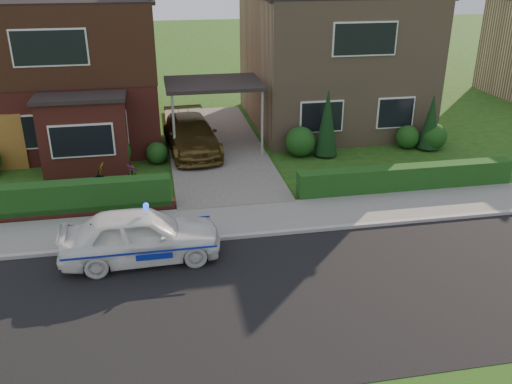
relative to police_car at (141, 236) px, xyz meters
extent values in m
plane|color=#164813|center=(2.95, -2.40, -0.70)|extent=(120.00, 120.00, 0.00)
cube|color=black|center=(2.95, -2.40, -0.70)|extent=(60.00, 6.00, 0.02)
cube|color=#9E9993|center=(2.95, 0.65, -0.64)|extent=(60.00, 0.16, 0.12)
cube|color=slate|center=(2.95, 1.70, -0.65)|extent=(60.00, 2.00, 0.10)
cube|color=#666059|center=(2.95, 8.60, -0.64)|extent=(3.80, 12.00, 0.12)
cube|color=maroon|center=(-2.85, 11.60, 2.20)|extent=(7.20, 8.00, 5.80)
cube|color=white|center=(-4.44, 7.58, 0.70)|extent=(1.80, 0.08, 1.30)
cube|color=white|center=(-1.27, 7.58, 0.70)|extent=(1.60, 0.08, 1.30)
cube|color=white|center=(-2.85, 7.58, 3.70)|extent=(2.60, 0.08, 1.30)
cube|color=black|center=(-2.85, 11.60, 3.65)|extent=(7.26, 8.06, 2.90)
cube|color=maroon|center=(-1.99, 6.90, 0.65)|extent=(3.00, 1.40, 2.70)
cube|color=black|center=(-1.99, 6.90, 2.07)|extent=(3.20, 1.60, 0.14)
cube|color=#8F7358|center=(8.75, 11.60, 2.20)|extent=(7.20, 8.00, 5.80)
cube|color=white|center=(7.16, 7.58, 0.70)|extent=(1.80, 0.08, 1.30)
cube|color=white|center=(10.33, 7.58, 0.70)|extent=(1.60, 0.08, 1.30)
cube|color=white|center=(8.75, 7.58, 3.70)|extent=(2.60, 0.08, 1.30)
cube|color=black|center=(2.95, 8.60, 2.00)|extent=(3.80, 3.00, 0.14)
cylinder|color=gray|center=(1.25, 7.20, 0.65)|extent=(0.10, 0.10, 2.70)
cylinder|color=gray|center=(4.65, 7.20, 0.65)|extent=(0.10, 0.10, 2.70)
cube|color=maroon|center=(-2.85, 2.90, -0.52)|extent=(7.70, 0.25, 0.36)
cube|color=#173912|center=(-2.85, 3.05, -0.70)|extent=(7.50, 0.55, 0.90)
cube|color=#173912|center=(8.75, 2.95, -0.70)|extent=(7.50, 0.55, 0.80)
sphere|color=#173912|center=(-1.05, 6.90, -0.04)|extent=(1.32, 1.32, 1.32)
sphere|color=#173912|center=(0.55, 7.20, -0.28)|extent=(0.84, 0.84, 0.84)
sphere|color=#173912|center=(6.15, 7.00, -0.10)|extent=(1.20, 1.20, 1.20)
sphere|color=#173912|center=(10.75, 7.10, -0.22)|extent=(0.96, 0.96, 0.96)
sphere|color=#173912|center=(11.75, 6.80, -0.16)|extent=(1.08, 1.08, 1.08)
cone|color=black|center=(7.15, 6.80, 0.60)|extent=(0.90, 0.90, 2.60)
cone|color=black|center=(11.55, 6.80, 0.40)|extent=(0.90, 0.90, 2.20)
imported|color=white|center=(0.00, 0.00, 0.00)|extent=(1.76, 4.15, 1.40)
sphere|color=#193FF2|center=(0.21, 0.00, 0.78)|extent=(0.17, 0.17, 0.17)
cube|color=navy|center=(0.00, -0.83, -0.06)|extent=(3.78, 0.02, 0.05)
cube|color=navy|center=(0.00, 0.83, -0.06)|extent=(3.78, 0.01, 0.05)
ellipsoid|color=black|center=(-1.15, -0.10, 0.28)|extent=(0.22, 0.17, 0.21)
sphere|color=white|center=(-1.13, -0.16, 0.27)|extent=(0.11, 0.11, 0.11)
sphere|color=black|center=(-1.13, -0.12, 0.42)|extent=(0.13, 0.13, 0.13)
cone|color=black|center=(-1.17, -0.11, 0.48)|extent=(0.04, 0.04, 0.05)
cone|color=black|center=(-1.08, -0.11, 0.48)|extent=(0.04, 0.04, 0.05)
imported|color=brown|center=(1.95, 8.05, 0.09)|extent=(2.26, 4.79, 1.35)
imported|color=gray|center=(-1.44, 5.21, -0.27)|extent=(0.60, 0.56, 0.86)
imported|color=gray|center=(-0.33, 4.96, -0.29)|extent=(0.47, 0.47, 0.83)
camera|label=1|loc=(0.64, -12.71, 6.65)|focal=38.00mm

